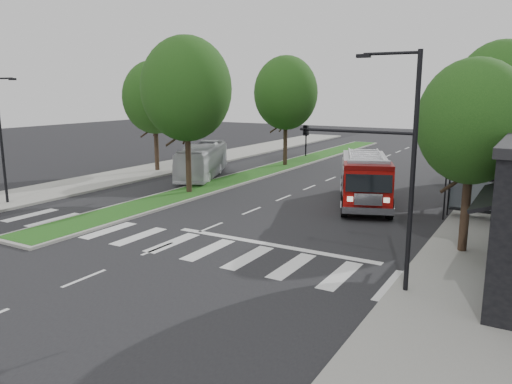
{
  "coord_description": "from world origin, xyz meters",
  "views": [
    {
      "loc": [
        14.1,
        -19.72,
        6.78
      ],
      "look_at": [
        1.92,
        1.2,
        1.8
      ],
      "focal_mm": 35.0,
      "sensor_mm": 36.0,
      "label": 1
    }
  ],
  "objects": [
    {
      "name": "tree_right_far",
      "position": [
        11.5,
        24.0,
        5.84
      ],
      "size": [
        5.0,
        5.0,
        8.73
      ],
      "color": "black",
      "rests_on": "ground"
    },
    {
      "name": "tree_median_near",
      "position": [
        -6.0,
        6.0,
        6.81
      ],
      "size": [
        5.8,
        5.8,
        10.16
      ],
      "color": "black",
      "rests_on": "ground"
    },
    {
      "name": "streetlight_left_near",
      "position": [
        -13.36,
        -2.0,
        4.19
      ],
      "size": [
        1.9,
        0.2,
        7.5
      ],
      "color": "black",
      "rests_on": "ground"
    },
    {
      "name": "fire_engine",
      "position": [
        4.94,
        9.0,
        1.48
      ],
      "size": [
        5.59,
        9.24,
        3.08
      ],
      "rotation": [
        0.0,
        0.0,
        0.36
      ],
      "color": "#580604",
      "rests_on": "ground"
    },
    {
      "name": "city_bus",
      "position": [
        -9.02,
        11.66,
        1.31
      ],
      "size": [
        5.78,
        9.51,
        2.62
      ],
      "primitive_type": "imported",
      "rotation": [
        0.0,
        0.0,
        0.41
      ],
      "color": "silver",
      "rests_on": "ground"
    },
    {
      "name": "streetlight_right_far",
      "position": [
        10.35,
        20.0,
        4.48
      ],
      "size": [
        2.11,
        0.2,
        8.0
      ],
      "color": "black",
      "rests_on": "ground"
    },
    {
      "name": "streetlight_right_near",
      "position": [
        9.61,
        -3.5,
        4.67
      ],
      "size": [
        4.08,
        0.22,
        8.0
      ],
      "color": "black",
      "rests_on": "ground"
    },
    {
      "name": "sidewalk_left",
      "position": [
        -14.5,
        10.0,
        0.07
      ],
      "size": [
        5.0,
        80.0,
        0.15
      ],
      "primitive_type": "cube",
      "color": "gray",
      "rests_on": "ground"
    },
    {
      "name": "median",
      "position": [
        -6.0,
        18.0,
        0.08
      ],
      "size": [
        3.0,
        50.0,
        0.15
      ],
      "color": "gray",
      "rests_on": "ground"
    },
    {
      "name": "tree_left_mid",
      "position": [
        -14.0,
        12.0,
        6.16
      ],
      "size": [
        5.2,
        5.2,
        9.16
      ],
      "color": "black",
      "rests_on": "ground"
    },
    {
      "name": "bus_shelter",
      "position": [
        11.2,
        8.15,
        2.04
      ],
      "size": [
        3.2,
        1.6,
        2.61
      ],
      "color": "black",
      "rests_on": "ground"
    },
    {
      "name": "tree_right_near",
      "position": [
        11.5,
        2.0,
        5.51
      ],
      "size": [
        4.4,
        4.4,
        8.05
      ],
      "color": "black",
      "rests_on": "ground"
    },
    {
      "name": "tree_right_mid",
      "position": [
        11.5,
        14.0,
        6.49
      ],
      "size": [
        5.6,
        5.6,
        9.72
      ],
      "color": "black",
      "rests_on": "ground"
    },
    {
      "name": "sidewalk_right",
      "position": [
        12.5,
        10.0,
        0.07
      ],
      "size": [
        5.0,
        80.0,
        0.15
      ],
      "primitive_type": "cube",
      "color": "gray",
      "rests_on": "ground"
    },
    {
      "name": "ground",
      "position": [
        0.0,
        0.0,
        0.0
      ],
      "size": [
        140.0,
        140.0,
        0.0
      ],
      "primitive_type": "plane",
      "color": "black",
      "rests_on": "ground"
    },
    {
      "name": "tree_median_far",
      "position": [
        -6.0,
        20.0,
        6.49
      ],
      "size": [
        5.6,
        5.6,
        9.72
      ],
      "color": "black",
      "rests_on": "ground"
    }
  ]
}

